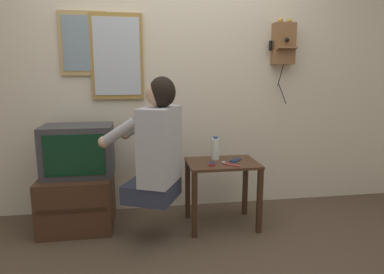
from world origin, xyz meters
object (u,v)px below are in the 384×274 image
at_px(person, 157,145).
at_px(framed_picture, 83,43).
at_px(cell_phone_held, 212,163).
at_px(water_bottle, 215,149).
at_px(toothbrush, 230,164).
at_px(television, 78,150).
at_px(cell_phone_spare, 235,160).
at_px(wall_phone_antique, 283,43).
at_px(wall_mirror, 117,57).

relative_size(person, framed_picture, 1.72).
height_order(framed_picture, cell_phone_held, framed_picture).
relative_size(water_bottle, toothbrush, 1.60).
bearing_deg(water_bottle, television, 175.82).
relative_size(cell_phone_spare, toothbrush, 1.06).
bearing_deg(toothbrush, television, 120.83).
bearing_deg(toothbrush, framed_picture, 107.78).
distance_m(framed_picture, toothbrush, 1.64).
height_order(television, framed_picture, framed_picture).
height_order(person, wall_phone_antique, wall_phone_antique).
bearing_deg(wall_phone_antique, water_bottle, -155.10).
xyz_separation_m(person, television, (-0.63, 0.37, -0.10)).
relative_size(framed_picture, cell_phone_spare, 4.06).
bearing_deg(cell_phone_held, wall_phone_antique, 43.85).
distance_m(framed_picture, wall_mirror, 0.30).
height_order(cell_phone_held, toothbrush, toothbrush).
bearing_deg(person, television, 84.72).
relative_size(wall_phone_antique, wall_mirror, 1.06).
bearing_deg(wall_mirror, toothbrush, -33.03).
bearing_deg(wall_mirror, framed_picture, 179.36).
bearing_deg(toothbrush, water_bottle, 63.91).
bearing_deg(television, cell_phone_spare, -6.96).
distance_m(television, framed_picture, 0.94).
height_order(wall_phone_antique, cell_phone_held, wall_phone_antique).
distance_m(person, television, 0.74).
bearing_deg(person, water_bottle, -36.64).
bearing_deg(cell_phone_held, framed_picture, 165.11).
height_order(framed_picture, water_bottle, framed_picture).
distance_m(person, cell_phone_spare, 0.73).
distance_m(person, wall_phone_antique, 1.60).
bearing_deg(cell_phone_spare, toothbrush, -85.25).
distance_m(television, wall_mirror, 0.89).
distance_m(wall_phone_antique, cell_phone_spare, 1.22).
height_order(framed_picture, toothbrush, framed_picture).
xyz_separation_m(television, framed_picture, (0.05, 0.29, 0.89)).
relative_size(television, wall_phone_antique, 0.71).
height_order(person, cell_phone_spare, person).
relative_size(framed_picture, cell_phone_held, 4.10).
xyz_separation_m(television, cell_phone_spare, (1.31, -0.16, -0.09)).
height_order(person, framed_picture, framed_picture).
relative_size(framed_picture, water_bottle, 2.70).
distance_m(cell_phone_held, water_bottle, 0.19).
height_order(cell_phone_held, cell_phone_spare, same).
bearing_deg(framed_picture, water_bottle, -18.90).
height_order(wall_mirror, cell_phone_held, wall_mirror).
xyz_separation_m(cell_phone_spare, toothbrush, (-0.08, -0.13, 0.00)).
relative_size(wall_phone_antique, cell_phone_spare, 5.89).
xyz_separation_m(person, toothbrush, (0.59, 0.08, -0.20)).
distance_m(person, framed_picture, 1.18).
xyz_separation_m(cell_phone_spare, water_bottle, (-0.16, 0.08, 0.09)).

